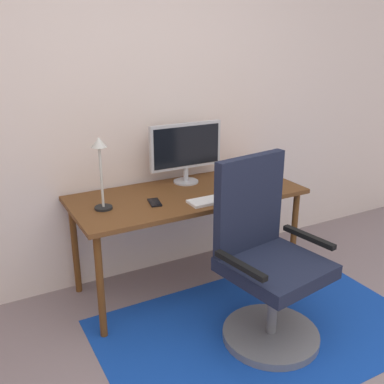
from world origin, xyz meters
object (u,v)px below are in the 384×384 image
at_px(cell_phone, 155,202).
at_px(desk_lamp, 100,162).
at_px(coffee_cup, 247,167).
at_px(monitor, 186,148).
at_px(computer_mouse, 255,191).
at_px(keyboard, 220,199).
at_px(desk, 187,202).
at_px(office_chair, 266,270).

bearing_deg(cell_phone, desk_lamp, -179.88).
bearing_deg(desk_lamp, cell_phone, -11.09).
bearing_deg(desk_lamp, coffee_cup, 9.50).
height_order(monitor, desk_lamp, desk_lamp).
bearing_deg(desk_lamp, computer_mouse, -12.42).
height_order(keyboard, computer_mouse, computer_mouse).
bearing_deg(monitor, desk_lamp, -162.57).
bearing_deg(monitor, coffee_cup, -1.34).
relative_size(desk, computer_mouse, 15.05).
xyz_separation_m(computer_mouse, coffee_cup, (0.23, 0.42, 0.03)).
bearing_deg(keyboard, desk, 118.09).
xyz_separation_m(monitor, keyboard, (0.02, -0.43, -0.25)).
height_order(monitor, office_chair, monitor).
bearing_deg(coffee_cup, cell_phone, -163.60).
xyz_separation_m(coffee_cup, office_chair, (-0.49, -0.91, -0.31)).
bearing_deg(office_chair, keyboard, 82.50).
bearing_deg(office_chair, desk_lamp, 126.75).
xyz_separation_m(coffee_cup, cell_phone, (-0.90, -0.27, -0.04)).
bearing_deg(monitor, desk, -115.57).
relative_size(desk, coffee_cup, 17.33).
relative_size(desk, desk_lamp, 3.49).
height_order(coffee_cup, desk_lamp, desk_lamp).
distance_m(coffee_cup, office_chair, 1.08).
distance_m(desk, computer_mouse, 0.47).
bearing_deg(computer_mouse, desk, 149.70).
relative_size(desk, cell_phone, 11.18).
bearing_deg(desk_lamp, desk, 1.38).
bearing_deg(desk, cell_phone, -164.58).
bearing_deg(office_chair, computer_mouse, 52.57).
bearing_deg(desk, coffee_cup, 16.84).
distance_m(monitor, computer_mouse, 0.58).
distance_m(desk, office_chair, 0.76).
xyz_separation_m(monitor, desk_lamp, (-0.69, -0.22, 0.04)).
bearing_deg(office_chair, desk, 91.44).
bearing_deg(computer_mouse, office_chair, -118.46).
height_order(keyboard, desk_lamp, desk_lamp).
xyz_separation_m(keyboard, desk_lamp, (-0.71, 0.21, 0.29)).
bearing_deg(cell_phone, desk, 26.63).
xyz_separation_m(keyboard, office_chair, (0.01, -0.50, -0.28)).
distance_m(desk, desk_lamp, 0.69).
bearing_deg(cell_phone, keyboard, -9.28).
bearing_deg(desk, desk_lamp, -178.62).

